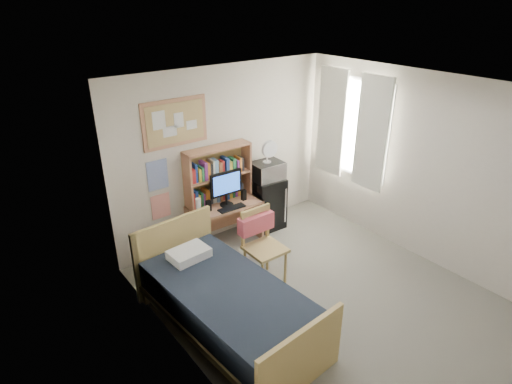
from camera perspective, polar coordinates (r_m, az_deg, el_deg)
floor at (r=5.62m, az=8.65°, el=-13.67°), size 3.60×4.20×0.02m
ceiling at (r=4.49m, az=10.84°, el=13.29°), size 3.60×4.20×0.02m
wall_back at (r=6.39m, az=-4.18°, el=5.07°), size 3.60×0.04×2.60m
wall_left at (r=3.94m, az=-8.89°, el=-8.96°), size 0.04×4.20×2.60m
wall_right at (r=6.27m, az=21.02°, el=2.98°), size 0.04×4.20×2.60m
window_unit at (r=6.78m, az=12.67°, el=8.39°), size 0.10×1.40×1.70m
curtain_left at (r=6.52m, az=15.17°, el=7.45°), size 0.04×0.55×1.70m
curtain_right at (r=7.01m, az=10.01°, el=9.16°), size 0.04×0.55×1.70m
bulletin_board at (r=5.81m, az=-10.76°, el=9.07°), size 0.94×0.03×0.64m
poster_wave at (r=5.91m, az=-13.00°, el=2.21°), size 0.30×0.01×0.42m
poster_japan at (r=6.10m, az=-12.58°, el=-1.85°), size 0.28×0.01×0.36m
desk at (r=6.45m, az=-4.12°, el=-4.20°), size 1.09×0.58×0.67m
desk_chair at (r=5.52m, az=1.24°, el=-7.52°), size 0.52×0.52×1.02m
mini_fridge at (r=6.85m, az=1.31°, el=-1.42°), size 0.52×0.52×0.84m
bed at (r=4.94m, az=-3.68°, el=-15.22°), size 1.22×2.22×0.59m
hutch at (r=6.24m, az=-5.06°, el=2.38°), size 1.03×0.30×0.83m
monitor at (r=6.13m, az=-4.00°, el=0.46°), size 0.50×0.06×0.53m
keyboard at (r=6.14m, az=-3.24°, el=-2.15°), size 0.41×0.15×0.02m
speaker_left at (r=6.08m, az=-6.35°, el=-1.84°), size 0.07×0.07×0.16m
speaker_right at (r=6.36m, az=-1.66°, el=-0.40°), size 0.07×0.07×0.16m
water_bottle at (r=5.95m, az=-7.69°, el=-2.00°), size 0.08×0.08×0.26m
hoodie at (r=5.51m, az=-0.02°, el=-4.17°), size 0.50×0.16×0.24m
microwave at (r=6.60m, az=1.46°, el=2.86°), size 0.50×0.39×0.28m
desk_fan at (r=6.50m, az=1.49°, el=5.30°), size 0.27×0.27×0.32m
pillow at (r=5.23m, az=-8.93°, el=-8.13°), size 0.48×0.35×0.11m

